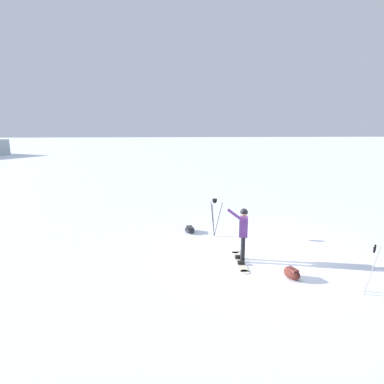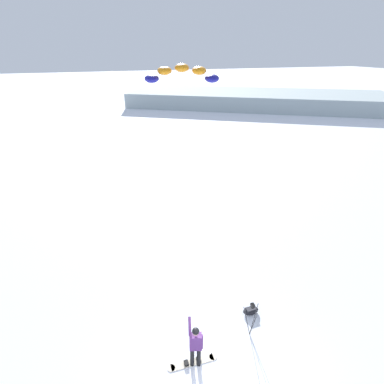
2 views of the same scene
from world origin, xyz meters
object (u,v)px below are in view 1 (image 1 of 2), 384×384
object	(u,v)px
snowboarder	(243,229)
ski_poles	(373,263)
snowboard	(240,261)
camera_tripod	(215,210)
gear_bag_large	(292,273)
gear_bag_small	(190,229)

from	to	relation	value
snowboarder	ski_poles	size ratio (longest dim) A/B	1.35
snowboard	camera_tripod	bearing A→B (deg)	-170.55
gear_bag_large	ski_poles	bearing A→B (deg)	58.38
snowboard	gear_bag_large	world-z (taller)	gear_bag_large
snowboard	gear_bag_small	distance (m)	3.24
ski_poles	camera_tripod	bearing A→B (deg)	-145.69
snowboarder	gear_bag_large	distance (m)	1.92
snowboarder	ski_poles	world-z (taller)	snowboarder
snowboarder	ski_poles	xyz separation A→B (m)	(2.32, 2.69, -0.20)
snowboard	camera_tripod	distance (m)	2.67
snowboard	ski_poles	world-z (taller)	ski_poles
snowboard	gear_bag_small	size ratio (longest dim) A/B	2.66
camera_tripod	snowboard	bearing A→B (deg)	9.45
gear_bag_small	snowboarder	bearing A→B (deg)	26.36
ski_poles	gear_bag_small	bearing A→B (deg)	-141.68
snowboard	gear_bag_small	bearing A→B (deg)	-155.78
gear_bag_large	ski_poles	xyz separation A→B (m)	(1.00, 1.62, 0.68)
snowboarder	ski_poles	bearing A→B (deg)	49.15
snowboard	ski_poles	xyz separation A→B (m)	(2.25, 2.79, 0.82)
snowboarder	snowboard	distance (m)	1.03
gear_bag_large	gear_bag_small	bearing A→B (deg)	-149.32
snowboard	ski_poles	bearing A→B (deg)	51.06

